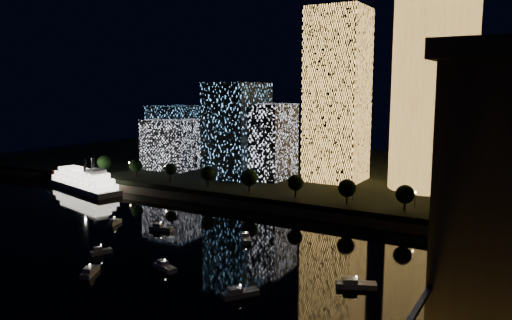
# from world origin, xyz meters

# --- Properties ---
(ground) EXTENTS (520.00, 520.00, 0.00)m
(ground) POSITION_xyz_m (0.00, 0.00, 0.00)
(ground) COLOR black
(ground) RESTS_ON ground
(far_bank) EXTENTS (420.00, 160.00, 5.00)m
(far_bank) POSITION_xyz_m (0.00, 160.00, 2.50)
(far_bank) COLOR black
(far_bank) RESTS_ON ground
(seawall) EXTENTS (420.00, 6.00, 3.00)m
(seawall) POSITION_xyz_m (0.00, 82.00, 1.50)
(seawall) COLOR #6B5E4C
(seawall) RESTS_ON ground
(tower_cylindrical) EXTENTS (34.00, 34.00, 81.18)m
(tower_cylindrical) POSITION_xyz_m (29.05, 130.07, 45.72)
(tower_cylindrical) COLOR #F6B14E
(tower_cylindrical) RESTS_ON far_bank
(tower_rectangular) EXTENTS (23.17, 23.17, 73.72)m
(tower_rectangular) POSITION_xyz_m (-10.26, 128.76, 41.86)
(tower_rectangular) COLOR #F6B14E
(tower_rectangular) RESTS_ON far_bank
(midrise_blocks) EXTENTS (83.39, 41.10, 42.62)m
(midrise_blocks) POSITION_xyz_m (-67.75, 119.85, 22.15)
(midrise_blocks) COLOR white
(midrise_blocks) RESTS_ON far_bank
(truss_bridge) EXTENTS (13.00, 266.00, 50.00)m
(truss_bridge) POSITION_xyz_m (65.00, 3.72, 16.25)
(truss_bridge) COLOR #18254E
(truss_bridge) RESTS_ON ground
(riverboat) EXTENTS (52.20, 22.77, 15.45)m
(riverboat) POSITION_xyz_m (-110.35, 74.55, 3.96)
(riverboat) COLOR silver
(riverboat) RESTS_ON ground
(motorboats) EXTENTS (108.33, 72.37, 2.78)m
(motorboats) POSITION_xyz_m (-5.78, 9.47, 0.81)
(motorboats) COLOR silver
(motorboats) RESTS_ON ground
(esplanade_trees) EXTENTS (166.48, 6.68, 8.84)m
(esplanade_trees) POSITION_xyz_m (-26.50, 88.00, 10.47)
(esplanade_trees) COLOR black
(esplanade_trees) RESTS_ON far_bank
(street_lamps) EXTENTS (132.70, 0.70, 5.65)m
(street_lamps) POSITION_xyz_m (-34.00, 94.00, 9.02)
(street_lamps) COLOR black
(street_lamps) RESTS_ON far_bank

